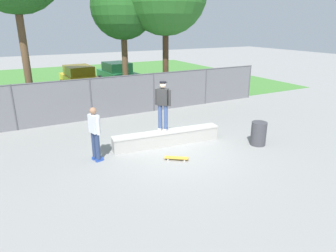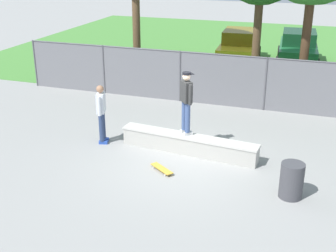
{
  "view_description": "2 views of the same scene",
  "coord_description": "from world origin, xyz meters",
  "px_view_note": "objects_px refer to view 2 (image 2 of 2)",
  "views": [
    {
      "loc": [
        -4.86,
        -8.51,
        4.28
      ],
      "look_at": [
        -0.26,
        0.13,
        0.97
      ],
      "focal_mm": 32.19,
      "sensor_mm": 36.0,
      "label": 1
    },
    {
      "loc": [
        3.26,
        -10.65,
        5.59
      ],
      "look_at": [
        -0.56,
        0.64,
        0.81
      ],
      "focal_mm": 47.92,
      "sensor_mm": 36.0,
      "label": 2
    }
  ],
  "objects_px": {
    "trash_bin": "(292,180)",
    "car_green": "(298,48)",
    "skateboard": "(162,169)",
    "bystander": "(101,111)",
    "car_yellow": "(239,46)",
    "concrete_ledge": "(188,144)",
    "skateboarder": "(186,100)"
  },
  "relations": [
    {
      "from": "concrete_ledge",
      "to": "bystander",
      "type": "height_order",
      "value": "bystander"
    },
    {
      "from": "car_green",
      "to": "concrete_ledge",
      "type": "bearing_deg",
      "value": -100.69
    },
    {
      "from": "skateboard",
      "to": "car_yellow",
      "type": "xyz_separation_m",
      "value": [
        -0.27,
        12.75,
        0.77
      ]
    },
    {
      "from": "concrete_ledge",
      "to": "skateboard",
      "type": "relative_size",
      "value": 5.4
    },
    {
      "from": "car_green",
      "to": "trash_bin",
      "type": "bearing_deg",
      "value": -86.89
    },
    {
      "from": "concrete_ledge",
      "to": "bystander",
      "type": "distance_m",
      "value": 2.79
    },
    {
      "from": "skateboarder",
      "to": "car_yellow",
      "type": "xyz_separation_m",
      "value": [
        -0.51,
        11.32,
        -0.74
      ]
    },
    {
      "from": "concrete_ledge",
      "to": "car_yellow",
      "type": "relative_size",
      "value": 0.96
    },
    {
      "from": "car_yellow",
      "to": "concrete_ledge",
      "type": "bearing_deg",
      "value": -86.88
    },
    {
      "from": "skateboard",
      "to": "car_yellow",
      "type": "distance_m",
      "value": 12.77
    },
    {
      "from": "concrete_ledge",
      "to": "trash_bin",
      "type": "height_order",
      "value": "trash_bin"
    },
    {
      "from": "car_green",
      "to": "bystander",
      "type": "distance_m",
      "value": 13.12
    },
    {
      "from": "bystander",
      "to": "car_yellow",
      "type": "bearing_deg",
      "value": 79.82
    },
    {
      "from": "skateboard",
      "to": "bystander",
      "type": "relative_size",
      "value": 0.42
    },
    {
      "from": "bystander",
      "to": "trash_bin",
      "type": "bearing_deg",
      "value": -14.5
    },
    {
      "from": "skateboarder",
      "to": "car_green",
      "type": "distance_m",
      "value": 12.19
    },
    {
      "from": "car_yellow",
      "to": "car_green",
      "type": "bearing_deg",
      "value": 11.93
    },
    {
      "from": "trash_bin",
      "to": "skateboarder",
      "type": "bearing_deg",
      "value": 151.71
    },
    {
      "from": "skateboard",
      "to": "car_yellow",
      "type": "relative_size",
      "value": 0.18
    },
    {
      "from": "concrete_ledge",
      "to": "trash_bin",
      "type": "distance_m",
      "value": 3.41
    },
    {
      "from": "skateboard",
      "to": "trash_bin",
      "type": "distance_m",
      "value": 3.39
    },
    {
      "from": "concrete_ledge",
      "to": "skateboard",
      "type": "distance_m",
      "value": 1.4
    },
    {
      "from": "bystander",
      "to": "skateboarder",
      "type": "bearing_deg",
      "value": 4.59
    },
    {
      "from": "concrete_ledge",
      "to": "skateboarder",
      "type": "bearing_deg",
      "value": 142.84
    },
    {
      "from": "skateboarder",
      "to": "bystander",
      "type": "relative_size",
      "value": 1.01
    },
    {
      "from": "trash_bin",
      "to": "car_green",
      "type": "bearing_deg",
      "value": 93.11
    },
    {
      "from": "car_yellow",
      "to": "car_green",
      "type": "height_order",
      "value": "same"
    },
    {
      "from": "concrete_ledge",
      "to": "skateboarder",
      "type": "relative_size",
      "value": 2.25
    },
    {
      "from": "concrete_ledge",
      "to": "skateboarder",
      "type": "xyz_separation_m",
      "value": [
        -0.11,
        0.09,
        1.3
      ]
    },
    {
      "from": "skateboarder",
      "to": "trash_bin",
      "type": "relative_size",
      "value": 2.09
    },
    {
      "from": "concrete_ledge",
      "to": "car_yellow",
      "type": "distance_m",
      "value": 11.44
    },
    {
      "from": "bystander",
      "to": "concrete_ledge",
      "type": "bearing_deg",
      "value": 2.57
    }
  ]
}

